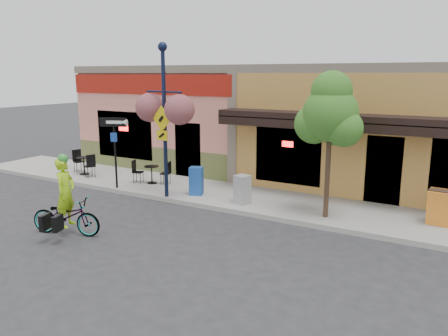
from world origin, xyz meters
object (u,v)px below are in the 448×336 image
newspaper_box_grey (242,190)px  lamp_post (165,122)px  cyclist_rider (66,202)px  newspaper_box_blue (196,181)px  one_way_sign (115,153)px  street_tree (329,145)px  bicycle (66,216)px  building (298,119)px

newspaper_box_grey → lamp_post: bearing=-150.5°
cyclist_rider → newspaper_box_blue: (1.06, 4.54, -0.28)m
cyclist_rider → one_way_sign: (-1.91, 3.85, 0.51)m
one_way_sign → street_tree: street_tree is taller
cyclist_rider → newspaper_box_grey: bearing=-51.0°
bicycle → lamp_post: (0.37, 3.85, 2.15)m
bicycle → newspaper_box_blue: bearing=-31.1°
bicycle → cyclist_rider: 0.41m
cyclist_rider → lamp_post: (0.32, 3.85, 1.74)m
one_way_sign → lamp_post: bearing=-22.9°
newspaper_box_blue → newspaper_box_grey: bearing=-24.4°
bicycle → newspaper_box_grey: bearing=-51.4°
street_tree → one_way_sign: bearing=-175.7°
one_way_sign → cyclist_rider: bearing=-86.5°
newspaper_box_grey → street_tree: (2.68, 0.04, 1.63)m
newspaper_box_blue → street_tree: (4.52, -0.13, 1.61)m
bicycle → street_tree: bearing=-69.4°
one_way_sign → newspaper_box_blue: (2.97, 0.69, -0.79)m
lamp_post → newspaper_box_grey: bearing=21.0°
building → newspaper_box_blue: bearing=-101.5°
bicycle → building: bearing=-29.8°
bicycle → lamp_post: size_ratio=0.38×
lamp_post → street_tree: bearing=15.6°
lamp_post → street_tree: lamp_post is taller
lamp_post → street_tree: 5.30m
cyclist_rider → bicycle: bearing=72.6°
street_tree → lamp_post: bearing=-173.9°
lamp_post → cyclist_rider: bearing=-85.2°
newspaper_box_grey → cyclist_rider: bearing=-105.5°
one_way_sign → newspaper_box_blue: size_ratio=2.66×
building → newspaper_box_grey: size_ratio=19.84×
building → cyclist_rider: size_ratio=9.99×
building → newspaper_box_grey: (0.59, -6.33, -1.64)m
cyclist_rider → one_way_sign: size_ratio=0.72×
bicycle → street_tree: street_tree is taller
street_tree → building: bearing=117.5°
lamp_post → one_way_sign: 2.55m
lamp_post → newspaper_box_blue: lamp_post is taller
bicycle → cyclist_rider: bearing=-107.4°
newspaper_box_grey → one_way_sign: bearing=-155.7°
lamp_post → newspaper_box_grey: size_ratio=5.46×
lamp_post → street_tree: size_ratio=1.20×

